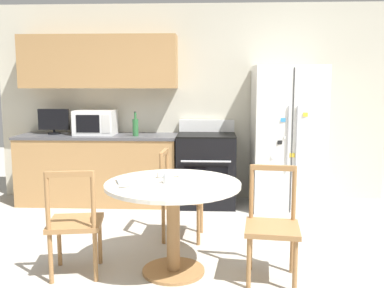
{
  "coord_description": "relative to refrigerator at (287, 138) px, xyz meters",
  "views": [
    {
      "loc": [
        0.3,
        -3.16,
        1.56
      ],
      "look_at": [
        0.1,
        1.15,
        0.95
      ],
      "focal_mm": 40.0,
      "sensor_mm": 36.0,
      "label": 1
    }
  ],
  "objects": [
    {
      "name": "dining_chair_left",
      "position": [
        -2.05,
        -2.07,
        -0.45
      ],
      "size": [
        0.48,
        0.48,
        0.9
      ],
      "rotation": [
        0.0,
        0.0,
        6.44
      ],
      "color": "#9E7042",
      "rests_on": "ground_plane"
    },
    {
      "name": "candle_glass",
      "position": [
        -1.29,
        -2.02,
        -0.09
      ],
      "size": [
        0.09,
        0.09,
        0.08
      ],
      "color": "silver",
      "rests_on": "dining_table"
    },
    {
      "name": "back_wall",
      "position": [
        -1.54,
        0.39,
        0.55
      ],
      "size": [
        5.2,
        0.44,
        2.6
      ],
      "color": "beige",
      "rests_on": "ground_plane"
    },
    {
      "name": "counter_bottle",
      "position": [
        -1.91,
        -0.01,
        0.13
      ],
      "size": [
        0.07,
        0.07,
        0.31
      ],
      "color": "#2D6B38",
      "rests_on": "kitchen_counter"
    },
    {
      "name": "dining_chair_right",
      "position": [
        -0.45,
        -2.07,
        -0.45
      ],
      "size": [
        0.47,
        0.47,
        0.9
      ],
      "rotation": [
        0.0,
        0.0,
        3.02
      ],
      "color": "#9E7042",
      "rests_on": "ground_plane"
    },
    {
      "name": "folded_napkin",
      "position": [
        -1.31,
        -1.8,
        -0.1
      ],
      "size": [
        0.19,
        0.12,
        0.05
      ],
      "color": "silver",
      "rests_on": "dining_table"
    },
    {
      "name": "ground_plane",
      "position": [
        -1.23,
        -2.21,
        -0.89
      ],
      "size": [
        14.0,
        14.0,
        0.0
      ],
      "primitive_type": "plane",
      "color": "#B2ADA3"
    },
    {
      "name": "microwave",
      "position": [
        -2.45,
        0.12,
        0.17
      ],
      "size": [
        0.51,
        0.38,
        0.32
      ],
      "color": "white",
      "rests_on": "kitchen_counter"
    },
    {
      "name": "dining_table",
      "position": [
        -1.25,
        -1.99,
        -0.29
      ],
      "size": [
        1.11,
        1.11,
        0.77
      ],
      "color": "beige",
      "rests_on": "ground_plane"
    },
    {
      "name": "mail_stack",
      "position": [
        -1.58,
        -2.04,
        -0.11
      ],
      "size": [
        0.3,
        0.35,
        0.02
      ],
      "color": "white",
      "rests_on": "dining_table"
    },
    {
      "name": "oven_range",
      "position": [
        -1.01,
        0.06,
        -0.42
      ],
      "size": [
        0.74,
        0.68,
        1.08
      ],
      "color": "black",
      "rests_on": "ground_plane"
    },
    {
      "name": "refrigerator",
      "position": [
        0.0,
        0.0,
        0.0
      ],
      "size": [
        0.84,
        0.78,
        1.78
      ],
      "color": "white",
      "rests_on": "ground_plane"
    },
    {
      "name": "countertop_tv",
      "position": [
        -3.01,
        0.13,
        0.19
      ],
      "size": [
        0.4,
        0.16,
        0.33
      ],
      "color": "black",
      "rests_on": "kitchen_counter"
    },
    {
      "name": "dining_chair_far",
      "position": [
        -1.25,
        -1.19,
        -0.45
      ],
      "size": [
        0.44,
        0.44,
        0.9
      ],
      "rotation": [
        0.0,
        0.0,
        4.65
      ],
      "color": "#9E7042",
      "rests_on": "ground_plane"
    },
    {
      "name": "kitchen_counter",
      "position": [
        -2.42,
        0.08,
        -0.44
      ],
      "size": [
        2.06,
        0.64,
        0.9
      ],
      "color": "#AD7F4C",
      "rests_on": "ground_plane"
    }
  ]
}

